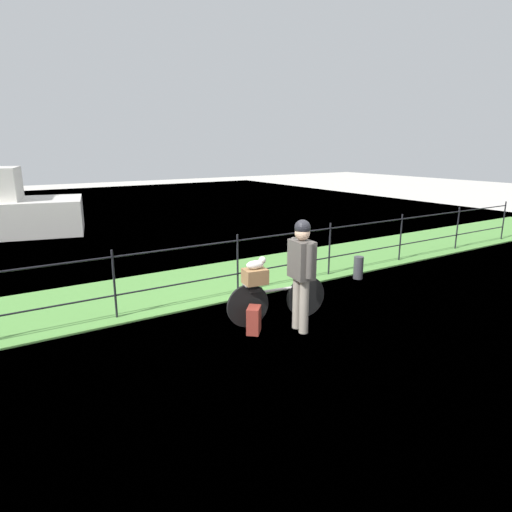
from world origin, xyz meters
TOP-DOWN VIEW (x-y plane):
  - ground_plane at (0.00, 0.00)m, footprint 60.00×60.00m
  - grass_strip at (0.00, 2.90)m, footprint 27.00×2.40m
  - harbor_water at (0.00, 11.04)m, footprint 30.00×30.00m
  - iron_fence at (0.00, 1.98)m, footprint 18.04×0.04m
  - bicycle_main at (-0.16, 0.51)m, footprint 1.68×0.31m
  - wooden_crate at (-0.53, 0.57)m, footprint 0.38×0.33m
  - terrier_dog at (-0.50, 0.56)m, footprint 0.32×0.18m
  - cyclist_person at (-0.06, 0.04)m, footprint 0.32×0.54m
  - backpack_on_paving at (-0.69, 0.34)m, footprint 0.32×0.33m
  - mooring_bollard at (2.62, 1.48)m, footprint 0.20×0.20m

SIDE VIEW (x-z plane):
  - ground_plane at x=0.00m, z-range 0.00..0.00m
  - harbor_water at x=0.00m, z-range 0.00..0.00m
  - grass_strip at x=0.00m, z-range 0.00..0.03m
  - backpack_on_paving at x=-0.69m, z-range 0.00..0.40m
  - mooring_bollard at x=2.62m, z-range 0.00..0.47m
  - bicycle_main at x=-0.16m, z-range 0.02..0.69m
  - iron_fence at x=0.00m, z-range 0.10..1.23m
  - wooden_crate at x=-0.53m, z-range 0.67..0.90m
  - terrier_dog at x=-0.50m, z-range 0.89..1.07m
  - cyclist_person at x=-0.06m, z-range 0.16..1.84m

